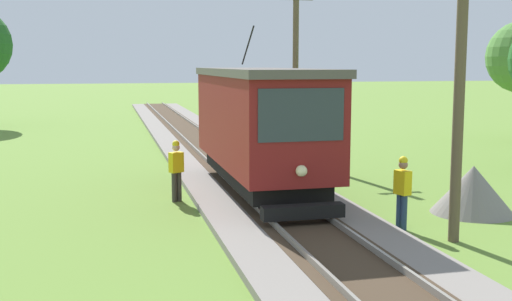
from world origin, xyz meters
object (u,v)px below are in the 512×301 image
utility_pole_near_tram (461,52)px  utility_pole_mid (295,67)px  red_tram (260,124)px  track_worker (402,189)px  second_worker (176,168)px  gravel_pile (473,190)px

utility_pole_near_tram → utility_pole_mid: 11.99m
red_tram → track_worker: 5.23m
red_tram → track_worker: size_ratio=4.79×
red_tram → second_worker: 2.82m
red_tram → second_worker: bearing=-175.7°
second_worker → utility_pole_near_tram: bearing=-161.1°
utility_pole_near_tram → gravel_pile: 4.59m
utility_pole_near_tram → gravel_pile: (1.91, 2.19, -3.56)m
track_worker → second_worker: bearing=-57.0°
utility_pole_near_tram → track_worker: utility_pole_near_tram is taller
utility_pole_mid → second_worker: bearing=-130.6°
gravel_pile → track_worker: track_worker is taller
track_worker → gravel_pile: bearing=-173.9°
red_tram → track_worker: red_tram is taller
utility_pole_near_tram → track_worker: 3.48m
utility_pole_mid → track_worker: utility_pole_mid is taller
utility_pole_near_tram → track_worker: bearing=120.3°
red_tram → utility_pole_near_tram: utility_pole_near_tram is taller
utility_pole_near_tram → track_worker: size_ratio=4.60×
red_tram → track_worker: (2.38, -4.50, -1.21)m
red_tram → gravel_pile: (4.97, -3.47, -1.55)m
utility_pole_near_tram → second_worker: 8.46m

